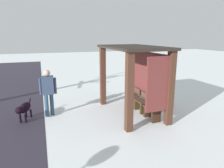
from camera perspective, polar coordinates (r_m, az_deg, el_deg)
name	(u,v)px	position (r m, az deg, el deg)	size (l,w,h in m)	color
ground_plane	(131,113)	(7.88, 5.50, -8.14)	(60.00, 60.00, 0.00)	silver
bus_shelter	(139,69)	(7.41, 7.60, 4.37)	(3.05, 1.80, 2.55)	#45281C
bench_left_inside	(133,98)	(8.66, 5.93, -4.02)	(0.72, 0.40, 0.74)	#4C3129
bench_center_inside	(142,104)	(7.97, 8.46, -5.69)	(0.72, 0.39, 0.73)	#4A3528
bench_right_inside	(153,111)	(7.30, 11.48, -7.62)	(0.72, 0.38, 0.73)	#412D25
person_walking	(48,89)	(7.63, -17.75, -1.48)	(0.30, 0.61, 1.73)	#313E59
dog	(24,109)	(7.62, -23.79, -6.41)	(1.05, 0.53, 0.65)	black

